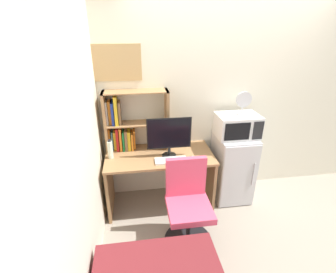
# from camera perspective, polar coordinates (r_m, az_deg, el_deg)

# --- Properties ---
(wall_back) EXTENTS (6.40, 0.04, 2.60)m
(wall_back) POSITION_cam_1_polar(r_m,az_deg,el_deg) (3.44, 19.49, 8.46)
(wall_back) COLOR silver
(wall_back) RESTS_ON ground_plane
(wall_left) EXTENTS (0.04, 4.40, 2.60)m
(wall_left) POSITION_cam_1_polar(r_m,az_deg,el_deg) (1.64, -23.12, -9.76)
(wall_left) COLOR silver
(wall_left) RESTS_ON ground_plane
(desk) EXTENTS (1.30, 0.64, 0.74)m
(desk) POSITION_cam_1_polar(r_m,az_deg,el_deg) (3.09, -1.94, -7.85)
(desk) COLOR #997047
(desk) RESTS_ON ground_plane
(hutch_bookshelf) EXTENTS (0.77, 0.23, 0.74)m
(hutch_bookshelf) POSITION_cam_1_polar(r_m,az_deg,el_deg) (3.01, -9.48, 3.07)
(hutch_bookshelf) COLOR #997047
(hutch_bookshelf) RESTS_ON desk
(monitor) EXTENTS (0.52, 0.17, 0.48)m
(monitor) POSITION_cam_1_polar(r_m,az_deg,el_deg) (2.82, 0.28, 0.33)
(monitor) COLOR black
(monitor) RESTS_ON desk
(keyboard) EXTENTS (0.37, 0.15, 0.02)m
(keyboard) POSITION_cam_1_polar(r_m,az_deg,el_deg) (2.83, 0.70, -5.59)
(keyboard) COLOR silver
(keyboard) RESTS_ON desk
(computer_mouse) EXTENTS (0.05, 0.10, 0.04)m
(computer_mouse) POSITION_cam_1_polar(r_m,az_deg,el_deg) (2.87, 5.91, -5.08)
(computer_mouse) COLOR silver
(computer_mouse) RESTS_ON desk
(water_bottle) EXTENTS (0.06, 0.06, 0.24)m
(water_bottle) POSITION_cam_1_polar(r_m,az_deg,el_deg) (2.93, -13.33, -2.96)
(water_bottle) COLOR silver
(water_bottle) RESTS_ON desk
(mini_fridge) EXTENTS (0.47, 0.53, 0.90)m
(mini_fridge) POSITION_cam_1_polar(r_m,az_deg,el_deg) (3.38, 14.72, -6.92)
(mini_fridge) COLOR silver
(mini_fridge) RESTS_ON ground_plane
(microwave) EXTENTS (0.51, 0.37, 0.28)m
(microwave) POSITION_cam_1_polar(r_m,az_deg,el_deg) (3.13, 15.85, 2.44)
(microwave) COLOR silver
(microwave) RESTS_ON mini_fridge
(desk_fan) EXTENTS (0.19, 0.11, 0.29)m
(desk_fan) POSITION_cam_1_polar(r_m,az_deg,el_deg) (3.04, 17.20, 7.82)
(desk_fan) COLOR silver
(desk_fan) RESTS_ON microwave
(desk_chair) EXTENTS (0.51, 0.51, 0.94)m
(desk_chair) POSITION_cam_1_polar(r_m,az_deg,el_deg) (2.69, 4.64, -16.46)
(desk_chair) COLOR black
(desk_chair) RESTS_ON ground_plane
(wall_corkboard) EXTENTS (0.65, 0.02, 0.40)m
(wall_corkboard) POSITION_cam_1_polar(r_m,az_deg,el_deg) (2.94, -12.82, 16.44)
(wall_corkboard) COLOR tan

